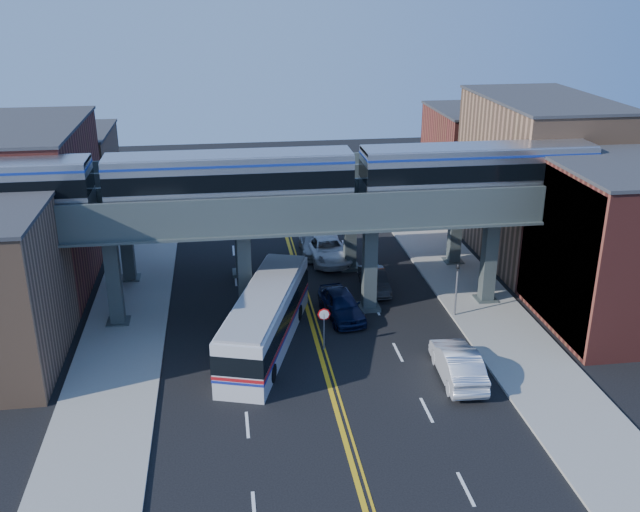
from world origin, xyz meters
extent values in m
plane|color=black|center=(0.00, 0.00, 0.00)|extent=(120.00, 120.00, 0.00)
cube|color=gray|center=(-11.50, 10.00, 0.08)|extent=(5.00, 70.00, 0.16)
cube|color=gray|center=(11.50, 10.00, 0.08)|extent=(5.00, 70.00, 0.16)
cube|color=maroon|center=(-18.50, 16.00, 5.50)|extent=(8.00, 14.00, 11.00)
cube|color=#8E6649|center=(-18.50, 29.00, 4.00)|extent=(8.00, 10.00, 8.00)
cube|color=maroon|center=(18.50, 4.00, 5.00)|extent=(8.00, 10.00, 10.00)
cube|color=#8E6649|center=(18.50, 16.00, 6.00)|extent=(8.00, 14.00, 12.00)
cube|color=maroon|center=(18.50, 29.00, 4.50)|extent=(8.00, 10.00, 9.00)
cube|color=teal|center=(14.55, 4.00, 4.75)|extent=(0.10, 9.50, 9.50)
cube|color=#424D4C|center=(-12.00, 8.00, 3.00)|extent=(0.85, 0.85, 6.00)
cube|color=#424D4C|center=(-4.00, 8.00, 3.00)|extent=(0.85, 0.85, 6.00)
cube|color=#424D4C|center=(4.00, 8.00, 3.00)|extent=(0.85, 0.85, 6.00)
cube|color=#424D4C|center=(12.00, 8.00, 3.00)|extent=(0.85, 0.85, 6.00)
cube|color=#4B5552|center=(0.00, 8.00, 6.70)|extent=(52.00, 3.60, 1.40)
cube|color=#424D4C|center=(-12.00, 15.00, 3.00)|extent=(0.85, 0.85, 6.00)
cube|color=#424D4C|center=(-4.00, 15.00, 3.00)|extent=(0.85, 0.85, 6.00)
cube|color=#424D4C|center=(4.00, 15.00, 3.00)|extent=(0.85, 0.85, 6.00)
cube|color=#424D4C|center=(12.00, 15.00, 3.00)|extent=(0.85, 0.85, 6.00)
cube|color=#4B5552|center=(0.00, 15.00, 6.70)|extent=(52.00, 3.60, 1.40)
cube|color=black|center=(-15.31, 8.00, 7.52)|extent=(2.10, 2.10, 0.24)
cube|color=black|center=(-9.28, 8.00, 7.52)|extent=(2.10, 2.10, 0.24)
cube|color=black|center=(0.03, 8.00, 7.52)|extent=(2.10, 2.10, 0.24)
cube|color=silver|center=(-4.62, 8.00, 9.17)|extent=(14.53, 2.77, 3.06)
cube|color=black|center=(-4.62, 8.00, 9.32)|extent=(14.55, 2.83, 1.05)
cube|color=black|center=(6.06, 8.00, 7.52)|extent=(2.10, 2.10, 0.24)
cube|color=black|center=(15.36, 8.00, 7.52)|extent=(2.10, 2.10, 0.24)
cube|color=silver|center=(10.71, 8.00, 9.17)|extent=(14.53, 2.77, 3.06)
cube|color=black|center=(10.71, 8.00, 9.32)|extent=(14.55, 2.83, 1.05)
cylinder|color=slate|center=(0.30, 3.00, 1.15)|extent=(0.09, 0.09, 2.30)
cylinder|color=red|center=(0.30, 3.00, 2.25)|extent=(0.76, 0.04, 0.76)
cylinder|color=slate|center=(9.20, 6.00, 1.60)|extent=(0.12, 0.12, 3.20)
imported|color=black|center=(9.20, 6.00, 3.65)|extent=(0.15, 0.18, 0.90)
cube|color=silver|center=(-3.00, 4.00, 1.62)|extent=(6.33, 12.77, 3.24)
cube|color=black|center=(-3.00, 4.00, 2.04)|extent=(6.40, 12.83, 1.10)
cube|color=#B21419|center=(-3.00, 4.00, 1.31)|extent=(6.39, 12.82, 0.19)
cylinder|color=black|center=(-4.19, 0.17, 0.52)|extent=(3.00, 1.84, 1.04)
cylinder|color=black|center=(-1.95, 7.35, 0.52)|extent=(3.00, 1.84, 1.04)
imported|color=#0E1434|center=(2.03, 7.09, 0.88)|extent=(2.77, 5.41, 1.76)
imported|color=#2D2D2F|center=(5.00, 10.86, 0.73)|extent=(1.56, 4.41, 1.45)
imported|color=silver|center=(2.61, 17.00, 0.86)|extent=(3.44, 6.42, 1.71)
imported|color=#9E9FA3|center=(1.80, 18.66, 0.77)|extent=(2.22, 5.34, 1.54)
imported|color=silver|center=(6.97, -1.26, 0.91)|extent=(2.23, 5.64, 1.83)
camera|label=1|loc=(-5.10, -33.48, 20.28)|focal=40.00mm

